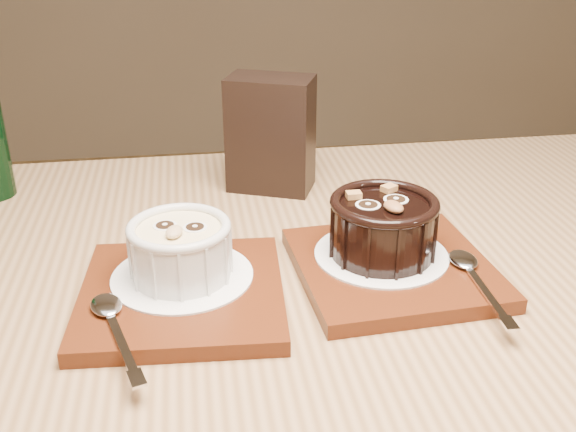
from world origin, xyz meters
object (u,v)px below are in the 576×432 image
Objects in this scene: ramekin_dark at (383,224)px; ramekin_white at (180,247)px; condiment_stand at (271,134)px; tray_left at (182,294)px; table at (274,386)px; tray_right at (393,268)px.

ramekin_white is at bearing 168.12° from ramekin_dark.
tray_left is at bearing -114.04° from condiment_stand.
table is 0.16m from ramekin_white.
condiment_stand reaches higher than ramekin_white.
ramekin_dark reaches higher than tray_right.
condiment_stand is (0.11, 0.25, 0.06)m from tray_left.
table is 0.16m from tray_right.
tray_right is (0.12, 0.04, 0.10)m from table.
ramekin_white is 0.20m from tray_right.
ramekin_white is at bearing -179.94° from tray_right.
ramekin_white is 0.52× the size of tray_right.
ramekin_dark is at bearing 121.73° from tray_right.
condiment_stand is at bearing 80.01° from ramekin_white.
table is 0.19m from ramekin_dark.
condiment_stand is at bearing 83.36° from table.
tray_left is at bearing -174.73° from tray_right.
ramekin_white is 0.67× the size of condiment_stand.
ramekin_dark is at bearing 9.43° from tray_left.
tray_left is at bearing 166.92° from table.
condiment_stand is (-0.08, 0.22, 0.02)m from ramekin_dark.
ramekin_white is (-0.08, 0.04, 0.14)m from table.
ramekin_dark is at bearing 24.19° from table.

